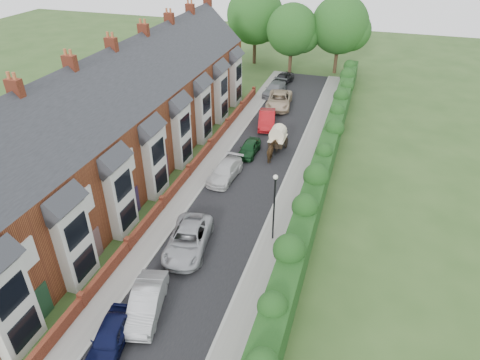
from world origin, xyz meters
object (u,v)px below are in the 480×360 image
object	(u,v)px
lamppost	(274,200)
horse_cart	(278,136)
car_grey	(275,89)
car_silver_b	(188,240)
horse	(272,152)
car_red	(267,119)
car_beige	(279,100)
car_white	(225,171)
car_navy	(110,337)
car_black	(283,78)
car_green	(249,148)
car_silver_a	(146,302)

from	to	relation	value
lamppost	horse_cart	distance (m)	13.39
car_grey	horse_cart	xyz separation A→B (m)	(3.67, -14.08, 0.67)
car_silver_b	horse	size ratio (longest dim) A/B	2.74
lamppost	car_red	xyz separation A→B (m)	(-5.00, 17.80, -2.52)
car_red	car_beige	size ratio (longest dim) A/B	0.82
car_white	horse	xyz separation A→B (m)	(2.99, 4.24, 0.16)
horse_cart	lamppost	bearing A→B (deg)	-78.13
car_grey	horse_cart	bearing A→B (deg)	-71.27
car_white	car_beige	distance (m)	16.82
car_silver_b	horse	distance (m)	13.64
car_navy	car_red	bearing A→B (deg)	77.73
horse_cart	car_black	bearing A→B (deg)	101.19
car_green	lamppost	bearing A→B (deg)	-65.83
car_red	horse_cart	size ratio (longest dim) A/B	1.41
car_silver_a	car_black	distance (m)	39.51
car_navy	horse	bearing A→B (deg)	71.20
car_silver_b	car_grey	size ratio (longest dim) A/B	1.09
car_beige	car_black	bearing A→B (deg)	92.96
lamppost	car_grey	distance (m)	27.92
car_beige	car_navy	bearing A→B (deg)	-98.16
horse_cart	car_silver_a	bearing A→B (deg)	-96.55
car_black	horse	xyz separation A→B (m)	(3.62, -20.46, 0.12)
car_green	horse	bearing A→B (deg)	-11.27
car_beige	horse_cart	bearing A→B (deg)	-84.43
horse	car_silver_a	bearing A→B (deg)	74.61
lamppost	car_silver_a	distance (m)	10.02
car_beige	car_silver_a	bearing A→B (deg)	-97.02
car_red	car_beige	bearing A→B (deg)	77.95
car_silver_b	car_black	bearing A→B (deg)	82.99
car_green	horse_cart	bearing A→B (deg)	36.59
car_grey	horse	world-z (taller)	horse
car_green	car_grey	world-z (taller)	car_grey
car_red	horse_cart	distance (m)	5.37
car_black	car_red	bearing A→B (deg)	-70.34
car_navy	car_beige	distance (m)	34.15
car_beige	horse	size ratio (longest dim) A/B	2.92
car_green	car_black	size ratio (longest dim) A/B	0.89
car_white	car_beige	world-z (taller)	car_beige
car_silver_a	car_beige	bearing A→B (deg)	76.09
car_green	car_black	bearing A→B (deg)	94.17
car_red	horse_cart	xyz separation A→B (m)	(2.27, -4.83, 0.61)
car_grey	car_black	size ratio (longest dim) A/B	1.18
car_navy	car_green	bearing A→B (deg)	77.23
car_grey	car_green	bearing A→B (deg)	-80.81
car_black	horse	world-z (taller)	horse
car_grey	car_beige	bearing A→B (deg)	-64.94
lamppost	horse	distance (m)	11.44
car_silver_b	car_grey	bearing A→B (deg)	83.39
car_navy	horse_cart	bearing A→B (deg)	71.93
car_white	car_red	size ratio (longest dim) A/B	0.98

